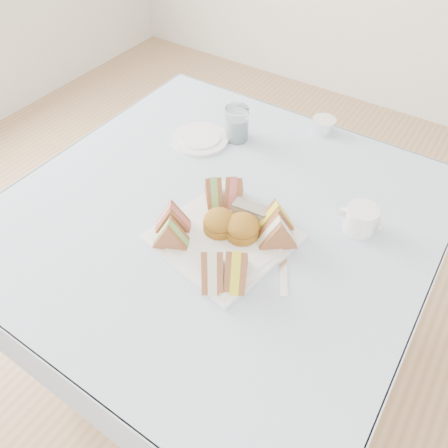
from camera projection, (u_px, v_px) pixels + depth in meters
The scene contains 21 objects.
floor at pixel (220, 353), 1.63m from camera, with size 4.00×4.00×0.00m, color #9E7751.
table at pixel (219, 296), 1.36m from camera, with size 0.90×0.90×0.74m, color brown.
tablecloth at pixel (218, 212), 1.09m from camera, with size 1.02×1.02×0.01m, color silver.
serving_plate at pixel (224, 237), 1.02m from camera, with size 0.28×0.28×0.01m, color white.
sandwich_fl_a at pixel (172, 216), 1.01m from camera, with size 0.09×0.04×0.08m, color #9B5B35, non-canonical shape.
sandwich_fl_b at pixel (170, 233), 0.97m from camera, with size 0.08×0.04×0.07m, color #9B5B35, non-canonical shape.
sandwich_fr_a at pixel (236, 265), 0.90m from camera, with size 0.09×0.04×0.08m, color #9B5B35, non-canonical shape.
sandwich_fr_b at pixel (212, 265), 0.90m from camera, with size 0.10×0.04×0.08m, color #9B5B35, non-canonical shape.
sandwich_bl_a at pixel (214, 189), 1.07m from camera, with size 0.08×0.04×0.07m, color #9B5B35, non-canonical shape.
sandwich_bl_b at pixel (234, 189), 1.07m from camera, with size 0.08×0.04×0.08m, color #9B5B35, non-canonical shape.
sandwich_br_a at pixel (278, 231), 0.97m from camera, with size 0.09×0.04×0.08m, color #9B5B35, non-canonical shape.
sandwich_br_b at pixel (276, 216), 1.01m from camera, with size 0.09×0.04×0.08m, color #9B5B35, non-canonical shape.
scone_left at pixel (219, 222), 1.01m from camera, with size 0.08×0.08×0.05m, color #A96E24.
scone_right at pixel (243, 227), 1.00m from camera, with size 0.08×0.08×0.05m, color #A96E24.
pastry_slice at pixel (250, 212), 1.04m from camera, with size 0.08×0.03×0.04m, color #C8B094.
side_plate at pixel (200, 139), 1.29m from camera, with size 0.17×0.17×0.01m, color white.
water_glass at pixel (237, 124), 1.27m from camera, with size 0.07×0.07×0.10m, color white.
tea_strainer at pixel (323, 126), 1.31m from camera, with size 0.07×0.07×0.04m, color white.
knife at pixel (283, 258), 0.98m from camera, with size 0.02×0.21×0.00m, color white.
fork at pixel (260, 268), 0.96m from camera, with size 0.01×0.18×0.00m, color white.
creamer_jug at pixel (361, 219), 1.02m from camera, with size 0.08×0.08×0.07m, color white.
Camera 1 is at (0.44, -0.64, 1.51)m, focal length 35.00 mm.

